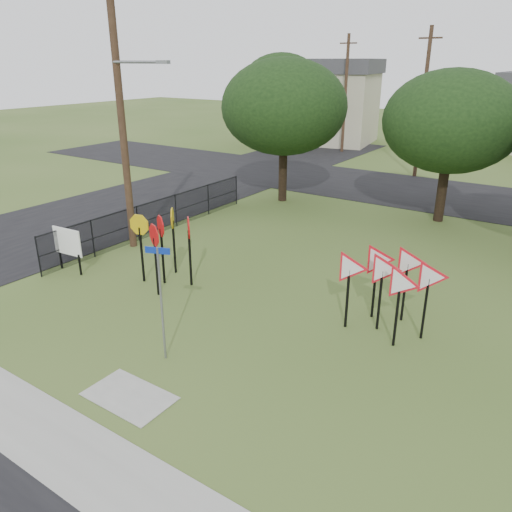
{
  "coord_description": "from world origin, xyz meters",
  "views": [
    {
      "loc": [
        7.58,
        -8.46,
        7.04
      ],
      "look_at": [
        -0.23,
        3.0,
        1.6
      ],
      "focal_mm": 35.0,
      "sensor_mm": 36.0,
      "label": 1
    }
  ],
  "objects": [
    {
      "name": "tree_far_left",
      "position": [
        -16.0,
        30.0,
        5.17
      ],
      "size": [
        6.8,
        6.8,
        7.73
      ],
      "color": "black",
      "rests_on": "ground"
    },
    {
      "name": "utility_pole_main",
      "position": [
        -7.24,
        4.5,
        5.21
      ],
      "size": [
        3.55,
        0.33,
        10.0
      ],
      "color": "#473121",
      "rests_on": "ground"
    },
    {
      "name": "sidewalk",
      "position": [
        0.0,
        -4.2,
        0.01
      ],
      "size": [
        30.0,
        1.6,
        0.02
      ],
      "primitive_type": "cube",
      "color": "gray",
      "rests_on": "ground"
    },
    {
      "name": "curb_pad",
      "position": [
        0.0,
        -2.4,
        0.01
      ],
      "size": [
        2.0,
        1.2,
        0.02
      ],
      "primitive_type": "cube",
      "color": "gray",
      "rests_on": "ground"
    },
    {
      "name": "planting_strip",
      "position": [
        0.0,
        -5.4,
        0.01
      ],
      "size": [
        30.0,
        0.8,
        0.02
      ],
      "primitive_type": "cube",
      "color": "#3E5921",
      "rests_on": "ground"
    },
    {
      "name": "fence_run",
      "position": [
        -7.6,
        6.25,
        0.78
      ],
      "size": [
        0.05,
        11.55,
        1.5
      ],
      "color": "black",
      "rests_on": "ground"
    },
    {
      "name": "street_left",
      "position": [
        -12.0,
        10.0,
        0.01
      ],
      "size": [
        8.0,
        50.0,
        0.02
      ],
      "primitive_type": "cube",
      "color": "black",
      "rests_on": "ground"
    },
    {
      "name": "far_pole_a",
      "position": [
        -2.0,
        24.0,
        4.6
      ],
      "size": [
        1.4,
        0.24,
        9.0
      ],
      "color": "#473121",
      "rests_on": "ground"
    },
    {
      "name": "far_pole_c",
      "position": [
        -10.0,
        30.0,
        4.6
      ],
      "size": [
        1.4,
        0.24,
        9.0
      ],
      "color": "#473121",
      "rests_on": "ground"
    },
    {
      "name": "street_name_sign",
      "position": [
        -0.43,
        -0.79,
        1.72
      ],
      "size": [
        0.59,
        0.24,
        3.0
      ],
      "color": "gray",
      "rests_on": "ground"
    },
    {
      "name": "street_far",
      "position": [
        0.0,
        20.0,
        0.01
      ],
      "size": [
        60.0,
        8.0,
        0.02
      ],
      "primitive_type": "cube",
      "color": "black",
      "rests_on": "ground"
    },
    {
      "name": "tree_near_mid",
      "position": [
        2.0,
        15.0,
        4.54
      ],
      "size": [
        6.0,
        6.0,
        6.8
      ],
      "color": "black",
      "rests_on": "ground"
    },
    {
      "name": "tree_near_left",
      "position": [
        -6.0,
        14.0,
        4.86
      ],
      "size": [
        6.4,
        6.4,
        7.27
      ],
      "color": "black",
      "rests_on": "ground"
    },
    {
      "name": "ground",
      "position": [
        0.0,
        0.0,
        0.0
      ],
      "size": [
        140.0,
        140.0,
        0.0
      ],
      "primitive_type": "plane",
      "color": "#3E5921"
    },
    {
      "name": "house_left",
      "position": [
        -14.0,
        34.0,
        3.65
      ],
      "size": [
        10.58,
        8.88,
        7.2
      ],
      "color": "beige",
      "rests_on": "ground"
    },
    {
      "name": "stop_sign_cluster",
      "position": [
        -3.61,
        2.59,
        1.78
      ],
      "size": [
        2.18,
        2.11,
        2.4
      ],
      "color": "black",
      "rests_on": "ground"
    },
    {
      "name": "info_board",
      "position": [
        -7.14,
        1.39,
        1.07
      ],
      "size": [
        1.3,
        0.15,
        1.62
      ],
      "color": "black",
      "rests_on": "ground"
    },
    {
      "name": "yield_sign_cluster",
      "position": [
        3.64,
        3.75,
        1.72
      ],
      "size": [
        2.91,
        1.71,
        2.33
      ],
      "color": "black",
      "rests_on": "ground"
    }
  ]
}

